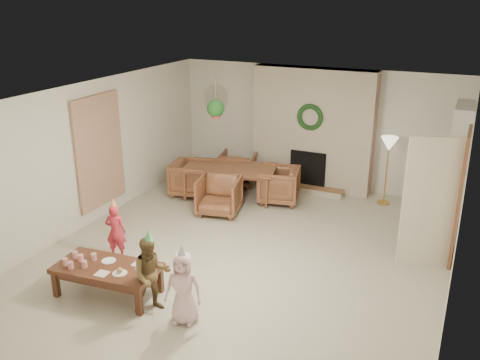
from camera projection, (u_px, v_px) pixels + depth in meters
The scene contains 56 objects.
floor at pixel (246, 252), 8.19m from camera, with size 7.00×7.00×0.00m, color #B7B29E.
ceiling at pixel (247, 96), 7.33m from camera, with size 7.00×7.00×0.00m, color white.
wall_back at pixel (316, 127), 10.74m from camera, with size 7.00×7.00×0.00m, color silver.
wall_front at pixel (92, 294), 4.78m from camera, with size 7.00×7.00×0.00m, color silver.
wall_left at pixel (90, 154), 8.95m from camera, with size 7.00×7.00×0.00m, color silver.
wall_right at pixel (460, 212), 6.57m from camera, with size 7.00×7.00×0.00m, color silver.
fireplace_mass at pixel (313, 129), 10.57m from camera, with size 2.50×0.40×2.50m, color #5B1E18.
fireplace_hearth at pixel (305, 189), 10.68m from camera, with size 1.60×0.30×0.12m, color brown.
fireplace_firebox at pixel (308, 169), 10.69m from camera, with size 0.75×0.12×0.75m, color black.
fireplace_wreath at pixel (310, 117), 10.27m from camera, with size 0.54×0.54×0.10m, color #143717.
floor_lamp_base at pixel (383, 202), 10.11m from camera, with size 0.25×0.25×0.03m, color gold.
floor_lamp_post at pixel (386, 173), 9.90m from camera, with size 0.03×0.03×1.21m, color gold.
floor_lamp_shade at pixel (389, 144), 9.70m from camera, with size 0.32×0.32×0.27m, color beige.
bookshelf_carcass at pixel (457, 169), 8.65m from camera, with size 0.30×1.00×2.20m, color white.
bookshelf_shelf_a at pixel (450, 205), 8.88m from camera, with size 0.30×0.92×0.03m, color white.
bookshelf_shelf_b at pixel (453, 183), 8.74m from camera, with size 0.30×0.92×0.03m, color white.
bookshelf_shelf_c at pixel (457, 160), 8.60m from camera, with size 0.30×0.92×0.03m, color white.
bookshelf_shelf_d at pixel (460, 137), 8.47m from camera, with size 0.30×0.92×0.03m, color white.
books_row_lower at pixel (449, 200), 8.71m from camera, with size 0.20×0.40×0.24m, color #AB3F1F.
books_row_mid at pixel (453, 174), 8.74m from camera, with size 0.20×0.44×0.24m, color #294E97.
books_row_upper at pixel (456, 155), 8.48m from camera, with size 0.20×0.36×0.22m, color gold.
door_frame at pixel (460, 197), 7.69m from camera, with size 0.05×0.86×2.04m, color brown.
door_leaf at pixel (430, 203), 7.52m from camera, with size 0.05×0.80×2.00m, color beige.
curtain_panel at pixel (99, 151), 9.11m from camera, with size 0.06×1.20×2.00m, color tan.
dining_table at pixel (229, 183), 10.28m from camera, with size 1.81×1.01×0.64m, color brown.
dining_chair_near at pixel (219, 196), 9.54m from camera, with size 0.75×0.77×0.70m, color brown.
dining_chair_far at pixel (238, 169), 10.99m from camera, with size 0.75×0.77×0.70m, color brown.
dining_chair_left at pixel (191, 178), 10.43m from camera, with size 0.75×0.77×0.70m, color brown.
dining_chair_right at pixel (279, 185), 10.06m from camera, with size 0.75×0.77×0.70m, color brown.
hanging_plant_cord at pixel (215, 96), 9.25m from camera, with size 0.01×0.01×0.70m, color tan.
hanging_plant_pot at pixel (216, 115), 9.37m from camera, with size 0.16×0.16×0.12m, color #AD3E37.
hanging_plant_foliage at pixel (216, 108), 9.33m from camera, with size 0.32×0.32×0.32m, color #194B1C.
coffee_table_top at pixel (107, 268), 6.92m from camera, with size 1.40×0.70×0.06m, color #502A1A.
coffee_table_apron at pixel (108, 273), 6.95m from camera, with size 1.30×0.59×0.09m, color #502A1A.
coffee_leg_fl at pixel (56, 284), 6.95m from camera, with size 0.08×0.08×0.37m, color #502A1A.
coffee_leg_fr at pixel (139, 302), 6.54m from camera, with size 0.08×0.08×0.37m, color #502A1A.
coffee_leg_bl at pixel (82, 265), 7.45m from camera, with size 0.08×0.08×0.37m, color #502A1A.
coffee_leg_br at pixel (160, 280), 7.05m from camera, with size 0.08×0.08×0.37m, color #502A1A.
cup_a at pixel (65, 262), 6.92m from camera, with size 0.08×0.08×0.10m, color white.
cup_b at pixel (75, 255), 7.11m from camera, with size 0.08×0.08×0.10m, color white.
cup_c at pixel (71, 265), 6.83m from camera, with size 0.08×0.08×0.10m, color white.
cup_d at pixel (81, 258), 7.03m from camera, with size 0.08×0.08×0.10m, color white.
cup_e at pixel (84, 264), 6.86m from camera, with size 0.08×0.08×0.10m, color white.
cup_f at pixel (94, 257), 7.05m from camera, with size 0.08×0.08×0.10m, color white.
plate_a at pixel (109, 261), 7.04m from camera, with size 0.19×0.19×0.01m, color white.
plate_b at pixel (120, 273), 6.73m from camera, with size 0.19×0.19×0.01m, color white.
plate_c at pixel (143, 268), 6.85m from camera, with size 0.19×0.19×0.01m, color white.
food_scoop at pixel (120, 270), 6.72m from camera, with size 0.08×0.08×0.08m, color tan.
napkin_left at pixel (102, 274), 6.72m from camera, with size 0.16×0.16×0.01m, color #EBADBB.
napkin_right at pixel (139, 264), 6.97m from camera, with size 0.16×0.16×0.01m, color #EBADBB.
child_red at pixel (116, 231), 7.90m from camera, with size 0.32×0.21×0.88m, color red.
party_hat_red at pixel (113, 203), 7.74m from camera, with size 0.12×0.12×0.17m, color #E7BF4D.
child_plaid at pixel (151, 275), 6.53m from camera, with size 0.50×0.39×1.04m, color brown.
party_hat_plaid at pixel (149, 235), 6.34m from camera, with size 0.12×0.12×0.17m, color #52BF6C.
child_pink at pixel (183, 288), 6.31m from camera, with size 0.47×0.30×0.96m, color #F1C1C9.
party_hat_pink at pixel (182, 251), 6.14m from camera, with size 0.12×0.12×0.17m, color #B1B1B8.
Camera 1 is at (2.99, -6.66, 3.89)m, focal length 38.50 mm.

